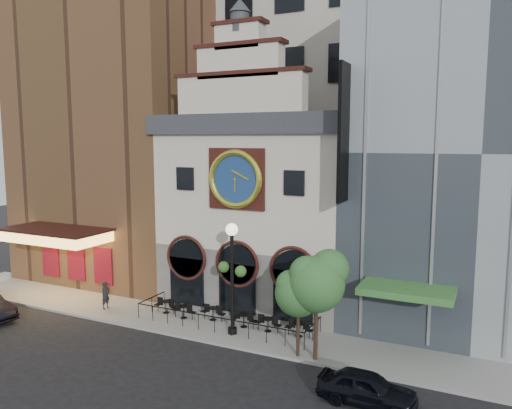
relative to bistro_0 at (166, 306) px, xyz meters
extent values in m
plane|color=black|center=(4.35, -2.66, -0.61)|extent=(120.00, 120.00, 0.00)
cube|color=gray|center=(4.35, -0.16, -0.54)|extent=(44.00, 5.00, 0.15)
cube|color=#605E5B|center=(4.35, 5.34, 1.54)|extent=(12.00, 8.00, 4.00)
cube|color=beige|center=(4.35, 5.34, 7.04)|extent=(12.00, 8.00, 7.00)
cube|color=#2D3035|center=(4.35, 5.34, 11.14)|extent=(12.60, 8.60, 1.20)
cube|color=black|center=(4.35, 1.26, 7.94)|extent=(3.60, 0.25, 3.60)
cylinder|color=navy|center=(4.35, 1.12, 7.94)|extent=(3.10, 0.12, 3.10)
torus|color=gold|center=(4.35, 1.04, 7.94)|extent=(3.46, 0.36, 3.46)
cylinder|color=#2D3035|center=(4.35, 1.74, 16.84)|extent=(1.10, 1.10, 1.10)
cone|color=#2D3035|center=(4.35, 1.74, 17.79)|extent=(1.30, 1.30, 0.80)
cube|color=brown|center=(-8.65, 7.34, 12.04)|extent=(14.00, 12.00, 25.00)
cube|color=#FFBF59|center=(-8.65, -0.36, 3.74)|extent=(7.00, 3.40, 0.70)
cube|color=black|center=(-8.65, -0.36, 4.19)|extent=(7.40, 3.80, 0.15)
cube|color=maroon|center=(-8.65, 1.29, 1.54)|extent=(5.60, 0.15, 2.60)
cube|color=gray|center=(17.35, 7.34, 9.54)|extent=(14.00, 12.00, 20.00)
cube|color=#3F7F3A|center=(14.35, 0.14, 2.84)|extent=(4.50, 2.40, 0.35)
cube|color=black|center=(10.95, 0.34, 10.54)|extent=(0.18, 1.60, 7.00)
cube|color=#BAB6A8|center=(4.35, 17.34, 19.39)|extent=(20.00, 16.00, 40.00)
cylinder|color=black|center=(0.00, 0.00, 0.28)|extent=(0.68, 0.68, 0.03)
cylinder|color=black|center=(0.00, 0.00, -0.09)|extent=(0.06, 0.06, 0.72)
cylinder|color=black|center=(1.52, -0.29, 0.28)|extent=(0.68, 0.68, 0.03)
cylinder|color=black|center=(1.52, -0.29, -0.09)|extent=(0.06, 0.06, 0.72)
cylinder|color=black|center=(3.27, 0.19, 0.28)|extent=(0.68, 0.68, 0.03)
cylinder|color=black|center=(3.27, 0.19, -0.09)|extent=(0.06, 0.06, 0.72)
cylinder|color=black|center=(5.43, -0.01, 0.28)|extent=(0.68, 0.68, 0.03)
cylinder|color=black|center=(5.43, -0.01, -0.09)|extent=(0.06, 0.06, 0.72)
cylinder|color=black|center=(6.95, -0.01, 0.28)|extent=(0.68, 0.68, 0.03)
cylinder|color=black|center=(6.95, -0.01, -0.09)|extent=(0.06, 0.06, 0.72)
cylinder|color=black|center=(8.78, 0.06, 0.28)|extent=(0.68, 0.68, 0.03)
cylinder|color=black|center=(8.78, 0.06, -0.09)|extent=(0.06, 0.06, 0.72)
imported|color=black|center=(13.70, -5.05, 0.08)|extent=(4.10, 1.71, 1.39)
imported|color=black|center=(-3.93, -0.98, 0.43)|extent=(0.46, 0.67, 1.78)
cylinder|color=black|center=(5.30, -1.13, 2.35)|extent=(0.20, 0.20, 5.64)
cylinder|color=black|center=(5.30, -1.13, -0.29)|extent=(0.50, 0.50, 0.34)
sphere|color=white|center=(5.30, -1.13, 5.40)|extent=(0.68, 0.68, 0.68)
sphere|color=#255421|center=(4.65, -0.92, 3.20)|extent=(0.63, 0.63, 0.63)
sphere|color=#255421|center=(5.94, -1.34, 3.20)|extent=(0.63, 0.63, 0.63)
cylinder|color=#382619|center=(10.51, -2.25, 1.01)|extent=(0.21, 0.21, 2.95)
sphere|color=#2A6227|center=(10.51, -2.25, 3.34)|extent=(2.74, 2.74, 2.74)
sphere|color=#2A6227|center=(11.04, -1.93, 4.07)|extent=(1.90, 1.90, 1.90)
sphere|color=#2A6227|center=(10.09, -2.46, 3.86)|extent=(1.69, 1.69, 1.69)
cylinder|color=#382619|center=(9.60, -2.26, 0.79)|extent=(0.18, 0.18, 2.50)
sphere|color=#295E25|center=(9.60, -2.26, 2.75)|extent=(2.32, 2.32, 2.32)
sphere|color=#295E25|center=(10.05, -1.99, 3.38)|extent=(1.61, 1.61, 1.61)
sphere|color=#295E25|center=(9.24, -2.43, 3.20)|extent=(1.43, 1.43, 1.43)
camera|label=1|loc=(17.97, -24.45, 10.20)|focal=35.00mm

